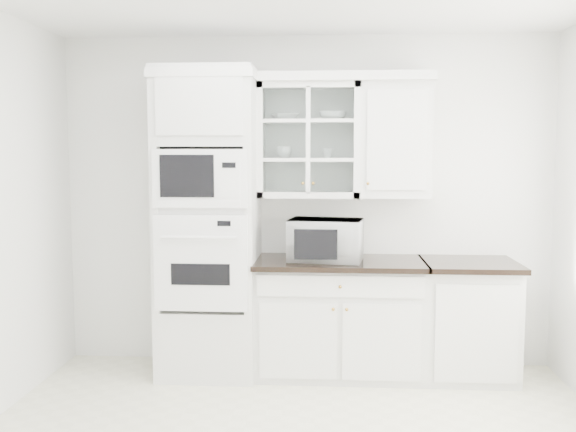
{
  "coord_description": "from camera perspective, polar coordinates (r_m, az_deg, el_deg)",
  "views": [
    {
      "loc": [
        0.21,
        -3.53,
        1.76
      ],
      "look_at": [
        -0.1,
        1.05,
        1.3
      ],
      "focal_mm": 40.0,
      "sensor_mm": 36.0,
      "label": 1
    }
  ],
  "objects": [
    {
      "name": "cup_b",
      "position": [
        5.11,
        3.55,
        5.59
      ],
      "size": [
        0.09,
        0.09,
        0.08
      ],
      "primitive_type": "imported",
      "rotation": [
        0.0,
        0.0,
        0.1
      ],
      "color": "white",
      "rests_on": "upper_cabinet_glass"
    },
    {
      "name": "extra_base_cabinet",
      "position": [
        5.26,
        15.68,
        -8.79
      ],
      "size": [
        0.72,
        0.67,
        0.92
      ],
      "color": "silver",
      "rests_on": "ground"
    },
    {
      "name": "upper_cabinet_solid",
      "position": [
        5.14,
        9.46,
        6.64
      ],
      "size": [
        0.55,
        0.33,
        0.9
      ],
      "primitive_type": "cube",
      "color": "silver",
      "rests_on": "room_shell"
    },
    {
      "name": "cup_a",
      "position": [
        5.12,
        -0.35,
        5.67
      ],
      "size": [
        0.14,
        0.14,
        0.09
      ],
      "primitive_type": "imported",
      "rotation": [
        0.0,
        0.0,
        -0.23
      ],
      "color": "white",
      "rests_on": "upper_cabinet_glass"
    },
    {
      "name": "oven_column",
      "position": [
        5.08,
        -7.06,
        -0.67
      ],
      "size": [
        0.76,
        0.68,
        2.4
      ],
      "color": "silver",
      "rests_on": "ground"
    },
    {
      "name": "crown_molding",
      "position": [
        5.13,
        0.68,
        12.14
      ],
      "size": [
        2.14,
        0.38,
        0.07
      ],
      "primitive_type": "cube",
      "color": "silver",
      "rests_on": "room_shell"
    },
    {
      "name": "upper_cabinet_glass",
      "position": [
        5.12,
        1.87,
        6.72
      ],
      "size": [
        0.8,
        0.33,
        0.9
      ],
      "color": "silver",
      "rests_on": "room_shell"
    },
    {
      "name": "base_cabinet_run",
      "position": [
        5.15,
        4.58,
        -8.9
      ],
      "size": [
        1.32,
        0.67,
        0.92
      ],
      "color": "silver",
      "rests_on": "ground"
    },
    {
      "name": "bowl_b",
      "position": [
        5.13,
        4.01,
        8.87
      ],
      "size": [
        0.26,
        0.26,
        0.07
      ],
      "primitive_type": "imported",
      "rotation": [
        0.0,
        0.0,
        -0.25
      ],
      "color": "white",
      "rests_on": "upper_cabinet_glass"
    },
    {
      "name": "room_shell",
      "position": [
        3.97,
        0.84,
        6.0
      ],
      "size": [
        4.0,
        3.5,
        2.7
      ],
      "color": "white",
      "rests_on": "ground"
    },
    {
      "name": "bowl_a",
      "position": [
        5.14,
        -0.22,
        8.81
      ],
      "size": [
        0.27,
        0.27,
        0.05
      ],
      "primitive_type": "imported",
      "rotation": [
        0.0,
        0.0,
        0.26
      ],
      "color": "white",
      "rests_on": "upper_cabinet_glass"
    },
    {
      "name": "countertop_microwave",
      "position": [
        5.0,
        3.41,
        -2.11
      ],
      "size": [
        0.61,
        0.53,
        0.32
      ],
      "primitive_type": "imported",
      "rotation": [
        0.0,
        0.0,
        3.01
      ],
      "color": "white",
      "rests_on": "base_cabinet_run"
    }
  ]
}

